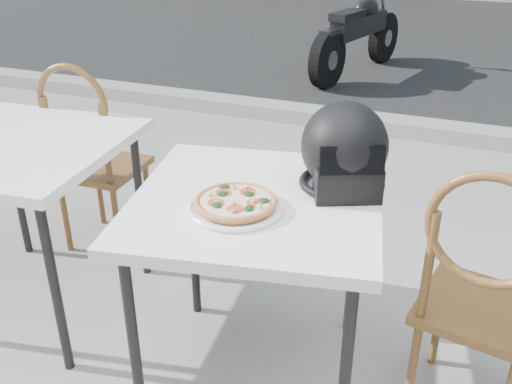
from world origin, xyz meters
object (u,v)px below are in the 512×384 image
at_px(cafe_table_main, 256,216).
at_px(cafe_table_side, 18,157).
at_px(helmet, 345,152).
at_px(cafe_chair_main, 481,289).
at_px(pizza, 236,202).
at_px(motorcycle, 359,35).
at_px(cafe_chair_side, 91,150).
at_px(plate, 236,207).

bearing_deg(cafe_table_main, cafe_table_side, 176.20).
relative_size(helmet, cafe_chair_main, 0.40).
height_order(pizza, helmet, helmet).
bearing_deg(motorcycle, pizza, -68.54).
distance_m(cafe_chair_main, motorcycle, 4.74).
bearing_deg(motorcycle, cafe_table_main, -68.02).
distance_m(pizza, cafe_table_side, 1.07).
relative_size(helmet, cafe_chair_side, 0.39).
height_order(helmet, cafe_chair_side, helmet).
xyz_separation_m(cafe_table_side, cafe_chair_side, (-0.02, 0.49, -0.16)).
bearing_deg(plate, cafe_table_side, 170.35).
bearing_deg(cafe_table_side, helmet, 4.45).
bearing_deg(cafe_table_main, motorcycle, 97.94).
relative_size(cafe_table_main, plate, 2.84).
bearing_deg(cafe_table_side, motorcycle, 84.48).
xyz_separation_m(cafe_table_main, motorcycle, (-0.64, 4.61, -0.29)).
distance_m(cafe_table_main, plate, 0.14).
distance_m(pizza, cafe_chair_side, 1.29).
height_order(cafe_table_main, cafe_chair_side, cafe_chair_side).
xyz_separation_m(helmet, motorcycle, (-0.89, 4.43, -0.50)).
bearing_deg(cafe_chair_main, motorcycle, -61.99).
xyz_separation_m(pizza, helmet, (0.28, 0.28, 0.10)).
bearing_deg(pizza, cafe_chair_main, 12.87).
height_order(cafe_chair_main, cafe_table_side, cafe_chair_main).
xyz_separation_m(plate, helmet, (0.28, 0.28, 0.12)).
height_order(cafe_table_main, cafe_table_side, cafe_table_side).
distance_m(plate, cafe_chair_side, 1.29).
relative_size(cafe_table_main, helmet, 2.41).
distance_m(helmet, cafe_chair_side, 1.45).
bearing_deg(helmet, plate, -158.42).
relative_size(cafe_chair_main, cafe_chair_side, 0.98).
relative_size(plate, cafe_table_side, 0.37).
relative_size(plate, pizza, 1.12).
height_order(pizza, cafe_chair_main, cafe_chair_main).
relative_size(helmet, motorcycle, 0.21).
relative_size(cafe_table_main, motorcycle, 0.51).
distance_m(plate, motorcycle, 4.77).
xyz_separation_m(plate, cafe_chair_side, (-1.07, 0.67, -0.22)).
bearing_deg(helmet, cafe_table_side, 160.38).
bearing_deg(cafe_chair_main, plate, 23.96).
bearing_deg(cafe_chair_main, cafe_table_side, 10.98).
height_order(helmet, motorcycle, helmet).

